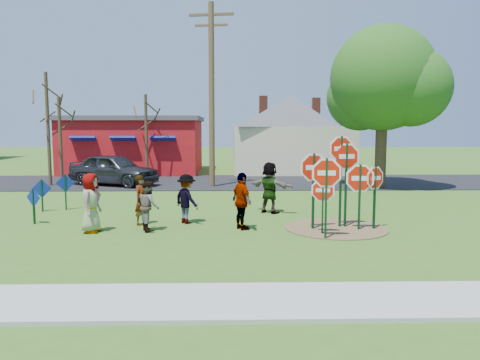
# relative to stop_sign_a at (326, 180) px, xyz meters

# --- Properties ---
(ground) EXTENTS (120.00, 120.00, 0.00)m
(ground) POSITION_rel_stop_sign_a_xyz_m (-3.88, 2.37, -1.68)
(ground) COLOR #3C5E1B
(ground) RESTS_ON ground
(sidewalk) EXTENTS (22.00, 1.80, 0.08)m
(sidewalk) POSITION_rel_stop_sign_a_xyz_m (-3.88, -4.83, -1.64)
(sidewalk) COLOR #9E9E99
(sidewalk) RESTS_ON ground
(road) EXTENTS (120.00, 7.50, 0.04)m
(road) POSITION_rel_stop_sign_a_xyz_m (-3.88, 13.87, -1.66)
(road) COLOR black
(road) RESTS_ON ground
(dirt_patch) EXTENTS (3.20, 3.20, 0.03)m
(dirt_patch) POSITION_rel_stop_sign_a_xyz_m (0.62, 1.37, -1.67)
(dirt_patch) COLOR brown
(dirt_patch) RESTS_ON ground
(red_building) EXTENTS (9.40, 7.69, 3.90)m
(red_building) POSITION_rel_stop_sign_a_xyz_m (-9.38, 20.36, 0.28)
(red_building) COLOR #A21018
(red_building) RESTS_ON ground
(cream_house) EXTENTS (9.40, 9.40, 6.50)m
(cream_house) POSITION_rel_stop_sign_a_xyz_m (1.62, 20.37, 1.24)
(cream_house) COLOR beige
(cream_house) RESTS_ON ground
(stop_sign_a) EXTENTS (1.13, 0.19, 2.46)m
(stop_sign_a) POSITION_rel_stop_sign_a_xyz_m (0.00, 0.00, 0.00)
(stop_sign_a) COLOR #0F381D
(stop_sign_a) RESTS_ON ground
(stop_sign_b) EXTENTS (1.13, 0.11, 2.82)m
(stop_sign_b) POSITION_rel_stop_sign_a_xyz_m (0.95, 1.57, 0.34)
(stop_sign_b) COLOR #0F381D
(stop_sign_b) RESTS_ON ground
(stop_sign_c) EXTENTS (1.08, 0.19, 3.04)m
(stop_sign_c) POSITION_rel_stop_sign_a_xyz_m (0.78, 1.57, 0.46)
(stop_sign_c) COLOR #0F381D
(stop_sign_c) RESTS_ON ground
(stop_sign_d) EXTENTS (0.84, 0.55, 2.10)m
(stop_sign_d) POSITION_rel_stop_sign_a_xyz_m (1.76, 1.23, -0.22)
(stop_sign_d) COLOR #0F381D
(stop_sign_d) RESTS_ON ground
(stop_sign_e) EXTENTS (0.93, 0.23, 1.78)m
(stop_sign_e) POSITION_rel_stop_sign_a_xyz_m (0.04, 0.68, -0.50)
(stop_sign_e) COLOR #0F381D
(stop_sign_e) RESTS_ON ground
(stop_sign_f) EXTENTS (1.17, 0.11, 2.20)m
(stop_sign_f) POSITION_rel_stop_sign_a_xyz_m (1.27, 1.15, -0.19)
(stop_sign_f) COLOR #0F381D
(stop_sign_f) RESTS_ON ground
(stop_sign_g) EXTENTS (1.17, 0.24, 2.53)m
(stop_sign_g) POSITION_rel_stop_sign_a_xyz_m (-0.13, 1.28, 0.04)
(stop_sign_g) COLOR #0F381D
(stop_sign_g) RESTS_ON ground
(blue_diamond_b) EXTENTS (0.57, 0.32, 1.19)m
(blue_diamond_b) POSITION_rel_stop_sign_a_xyz_m (-9.12, 2.30, -0.95)
(blue_diamond_b) COLOR #0F381D
(blue_diamond_b) RESTS_ON ground
(blue_diamond_c) EXTENTS (0.70, 0.18, 1.23)m
(blue_diamond_c) POSITION_rel_stop_sign_a_xyz_m (-9.75, 4.58, -0.94)
(blue_diamond_c) COLOR #0F381D
(blue_diamond_c) RESTS_ON ground
(blue_diamond_d) EXTENTS (0.65, 0.29, 1.39)m
(blue_diamond_d) POSITION_rel_stop_sign_a_xyz_m (-9.00, 4.95, -0.82)
(blue_diamond_d) COLOR #0F381D
(blue_diamond_d) RESTS_ON ground
(person_a) EXTENTS (0.69, 0.95, 1.80)m
(person_a) POSITION_rel_stop_sign_a_xyz_m (-6.88, 1.04, -0.79)
(person_a) COLOR #3A4B82
(person_a) RESTS_ON ground
(person_b) EXTENTS (0.60, 0.70, 1.62)m
(person_b) POSITION_rel_stop_sign_a_xyz_m (-5.58, 2.13, -0.87)
(person_b) COLOR #226D58
(person_b) RESTS_ON ground
(person_c) EXTENTS (0.81, 0.91, 1.54)m
(person_c) POSITION_rel_stop_sign_a_xyz_m (-5.18, 1.22, -0.91)
(person_c) COLOR brown
(person_c) RESTS_ON ground
(person_d) EXTENTS (1.15, 1.18, 1.63)m
(person_d) POSITION_rel_stop_sign_a_xyz_m (-4.13, 2.30, -0.87)
(person_d) COLOR #2E2E32
(person_d) RESTS_ON ground
(person_e) EXTENTS (0.86, 1.13, 1.78)m
(person_e) POSITION_rel_stop_sign_a_xyz_m (-2.33, 1.31, -0.80)
(person_e) COLOR #542E5B
(person_e) RESTS_ON ground
(person_f) EXTENTS (1.74, 1.52, 1.90)m
(person_f) POSITION_rel_stop_sign_a_xyz_m (-1.23, 4.11, -0.74)
(person_f) COLOR #1E5735
(person_f) RESTS_ON ground
(suv) EXTENTS (5.40, 3.91, 1.71)m
(suv) POSITION_rel_stop_sign_a_xyz_m (-8.99, 12.48, -0.79)
(suv) COLOR #2E2F33
(suv) RESTS_ON road
(utility_pole) EXTENTS (2.32, 0.51, 9.52)m
(utility_pole) POSITION_rel_stop_sign_a_xyz_m (-3.63, 11.77, 3.33)
(utility_pole) COLOR #4C3823
(utility_pole) RESTS_ON ground
(leafy_tree) EXTENTS (5.85, 5.34, 8.31)m
(leafy_tree) POSITION_rel_stop_sign_a_xyz_m (5.24, 11.04, 3.67)
(leafy_tree) COLOR #382819
(leafy_tree) RESTS_ON ground
(bare_tree_west) EXTENTS (1.80, 1.80, 4.76)m
(bare_tree_west) POSITION_rel_stop_sign_a_xyz_m (-11.93, 12.83, 1.40)
(bare_tree_west) COLOR #382819
(bare_tree_west) RESTS_ON ground
(bare_tree_east) EXTENTS (1.80, 1.80, 5.16)m
(bare_tree_east) POSITION_rel_stop_sign_a_xyz_m (-7.81, 16.00, 1.65)
(bare_tree_east) COLOR #382819
(bare_tree_east) RESTS_ON ground
(bare_tree_mid) EXTENTS (1.80, 1.80, 6.06)m
(bare_tree_mid) POSITION_rel_stop_sign_a_xyz_m (-12.41, 12.42, 2.24)
(bare_tree_mid) COLOR #382819
(bare_tree_mid) RESTS_ON ground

